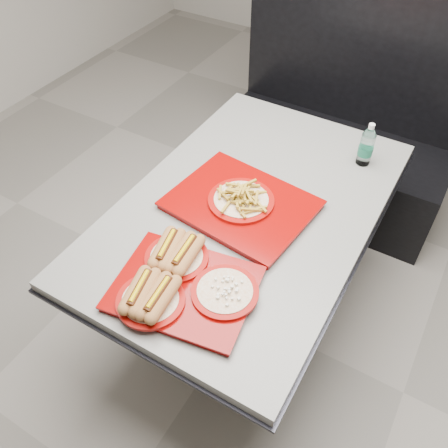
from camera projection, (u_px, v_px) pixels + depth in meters
The scene contains 6 objects.
ground at pixel (244, 314), 2.36m from camera, with size 6.00×6.00×0.00m, color gray.
diner_table at pixel (248, 234), 1.94m from camera, with size 0.92×1.42×0.75m.
booth_bench at pixel (337, 137), 2.73m from camera, with size 1.30×0.57×1.35m.
tray_near at pixel (179, 282), 1.52m from camera, with size 0.49×0.42×0.10m.
tray_far at pixel (241, 202), 1.79m from camera, with size 0.56×0.46×0.10m.
water_bottle at pixel (366, 147), 1.95m from camera, with size 0.06×0.06×0.19m.
Camera 1 is at (0.59, -1.20, 2.00)m, focal length 38.00 mm.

